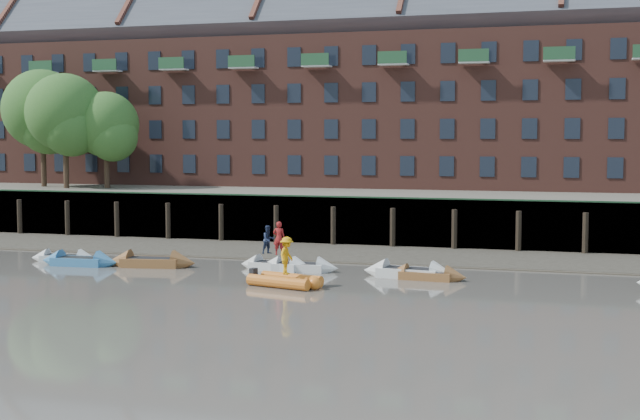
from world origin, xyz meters
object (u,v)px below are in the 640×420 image
at_px(person_rower_a, 279,238).
at_px(person_rib_crew, 287,256).
at_px(rowboat_4, 299,267).
at_px(person_rower_b, 268,240).
at_px(rowboat_0, 64,258).
at_px(rowboat_3, 276,266).
at_px(rowboat_2, 152,262).
at_px(rowboat_6, 426,275).
at_px(rib_tender, 288,281).
at_px(rowboat_5, 409,273).
at_px(rowboat_1, 79,261).

height_order(person_rower_a, person_rib_crew, person_rower_a).
distance_m(rowboat_4, person_rower_b, 2.28).
bearing_deg(rowboat_0, rowboat_3, -6.92).
relative_size(rowboat_0, rowboat_2, 0.79).
relative_size(rowboat_6, person_rower_b, 2.69).
bearing_deg(rowboat_2, rowboat_3, -1.68).
xyz_separation_m(rowboat_0, rib_tender, (15.15, -4.52, 0.08)).
bearing_deg(rib_tender, rowboat_6, 48.90).
height_order(rowboat_2, person_rib_crew, person_rib_crew).
xyz_separation_m(rowboat_2, rowboat_5, (14.45, 0.26, -0.00)).
bearing_deg(rowboat_5, rib_tender, -132.92).
bearing_deg(rowboat_2, rowboat_1, -178.43).
distance_m(rowboat_3, rowboat_4, 1.31).
bearing_deg(rowboat_4, person_rower_b, 170.82).
xyz_separation_m(person_rower_a, person_rib_crew, (2.06, -4.88, -0.24)).
bearing_deg(rowboat_2, rowboat_6, -8.31).
relative_size(rowboat_3, rowboat_5, 0.88).
bearing_deg(person_rower_a, person_rower_b, -21.99).
xyz_separation_m(rowboat_1, person_rib_crew, (13.43, -3.46, 1.28)).
height_order(rowboat_2, person_rower_b, person_rower_b).
bearing_deg(rowboat_5, rowboat_2, -172.27).
relative_size(rib_tender, person_rib_crew, 2.09).
distance_m(rowboat_6, person_rower_a, 8.35).
bearing_deg(rowboat_5, rowboat_1, -170.38).
distance_m(rowboat_2, person_rower_a, 7.43).
distance_m(rowboat_0, rowboat_4, 14.18).
bearing_deg(rowboat_6, rib_tender, -141.92).
bearing_deg(person_rower_a, person_rib_crew, 108.59).
distance_m(rib_tender, person_rower_a, 5.46).
xyz_separation_m(rowboat_0, person_rower_a, (13.07, 0.31, 1.55)).
height_order(rowboat_1, person_rib_crew, person_rib_crew).
bearing_deg(person_rib_crew, rib_tender, -16.54).
xyz_separation_m(rowboat_0, person_rower_b, (12.38, 0.52, 1.42)).
xyz_separation_m(rowboat_5, rowboat_6, (0.96, -0.37, -0.04)).
bearing_deg(rowboat_5, rowboat_0, -173.75).
relative_size(rowboat_4, rowboat_5, 0.87).
relative_size(rowboat_0, person_rower_b, 2.60).
xyz_separation_m(rowboat_2, rowboat_6, (15.41, -0.11, -0.04)).
distance_m(rowboat_5, rowboat_6, 1.03).
height_order(rowboat_4, person_rib_crew, person_rib_crew).
bearing_deg(person_rower_b, person_rower_a, -69.76).
distance_m(rowboat_4, rib_tender, 4.93).
xyz_separation_m(rowboat_1, person_rower_a, (11.37, 1.41, 1.52)).
bearing_deg(rowboat_6, rowboat_0, -176.57).
height_order(rowboat_0, rowboat_2, rowboat_2).
bearing_deg(rowboat_4, rowboat_6, -9.51).
distance_m(rowboat_3, rowboat_5, 7.42).
distance_m(rowboat_3, rib_tender, 5.37).
relative_size(rowboat_5, person_rower_b, 3.24).
relative_size(rib_tender, person_rower_b, 2.44).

